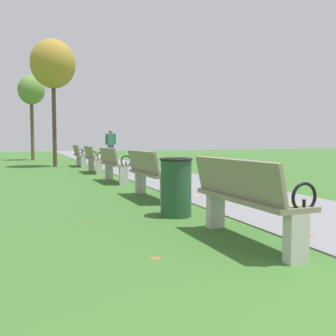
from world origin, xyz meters
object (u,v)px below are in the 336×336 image
(park_bench_2, at_px, (245,198))
(trash_bin, at_px, (176,187))
(park_bench_6, at_px, (80,155))
(tree_1, at_px, (53,65))
(tree_2, at_px, (31,91))
(pedestrian_walking, at_px, (111,144))
(park_bench_4, at_px, (114,164))
(park_bench_5, at_px, (93,158))
(park_bench_3, at_px, (150,173))

(park_bench_2, relative_size, trash_bin, 1.91)
(park_bench_6, xyz_separation_m, tree_1, (-0.99, 0.10, 3.67))
(tree_2, relative_size, pedestrian_walking, 2.86)
(park_bench_2, bearing_deg, tree_1, 94.40)
(park_bench_4, bearing_deg, tree_2, 97.85)
(park_bench_5, relative_size, park_bench_6, 1.00)
(tree_1, relative_size, pedestrian_walking, 3.20)
(tree_2, xyz_separation_m, pedestrian_walking, (3.56, -3.78, -2.84))
(park_bench_4, xyz_separation_m, pedestrian_walking, (1.82, 8.80, 0.44))
(park_bench_3, bearing_deg, park_bench_6, 90.00)
(park_bench_5, distance_m, pedestrian_walking, 6.00)
(park_bench_5, relative_size, tree_2, 0.35)
(park_bench_3, xyz_separation_m, tree_1, (-0.99, 9.62, 3.67))
(park_bench_4, xyz_separation_m, tree_2, (-1.74, 12.59, 3.28))
(tree_1, relative_size, trash_bin, 6.16)
(park_bench_2, relative_size, tree_1, 0.31)
(park_bench_4, bearing_deg, pedestrian_walking, 78.31)
(park_bench_6, distance_m, trash_bin, 11.21)
(park_bench_5, xyz_separation_m, tree_2, (-1.74, 9.48, 3.28))
(park_bench_5, height_order, park_bench_6, same)
(tree_1, height_order, tree_2, tree_1)
(park_bench_4, distance_m, tree_1, 7.60)
(tree_1, bearing_deg, trash_bin, -85.72)
(pedestrian_walking, bearing_deg, tree_2, 133.24)
(tree_2, bearing_deg, pedestrian_walking, -46.76)
(park_bench_6, bearing_deg, park_bench_4, -90.00)
(park_bench_3, xyz_separation_m, park_bench_5, (-0.00, 6.15, 0.00))
(park_bench_4, height_order, park_bench_6, same)
(tree_2, height_order, trash_bin, tree_2)
(park_bench_2, height_order, park_bench_3, same)
(park_bench_4, height_order, tree_2, tree_2)
(pedestrian_walking, bearing_deg, trash_bin, -98.28)
(trash_bin, bearing_deg, tree_1, 94.28)
(park_bench_6, xyz_separation_m, pedestrian_walking, (1.82, 2.32, 0.44))
(park_bench_2, height_order, tree_2, tree_2)
(park_bench_6, bearing_deg, tree_1, 174.46)
(tree_1, relative_size, tree_2, 1.12)
(tree_1, bearing_deg, pedestrian_walking, 38.32)
(park_bench_6, bearing_deg, park_bench_3, -90.00)
(park_bench_6, distance_m, pedestrian_walking, 2.98)
(park_bench_6, height_order, tree_1, tree_1)
(park_bench_5, distance_m, tree_2, 10.18)
(park_bench_2, xyz_separation_m, pedestrian_walking, (1.82, 15.11, 0.44))
(park_bench_4, xyz_separation_m, trash_bin, (-0.15, -4.72, -0.06))
(tree_2, bearing_deg, park_bench_6, -74.12)
(park_bench_4, xyz_separation_m, park_bench_5, (-0.00, 3.10, 0.00))
(park_bench_2, relative_size, pedestrian_walking, 0.99)
(park_bench_4, relative_size, park_bench_5, 1.01)
(park_bench_3, height_order, park_bench_6, same)
(tree_2, distance_m, trash_bin, 17.70)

